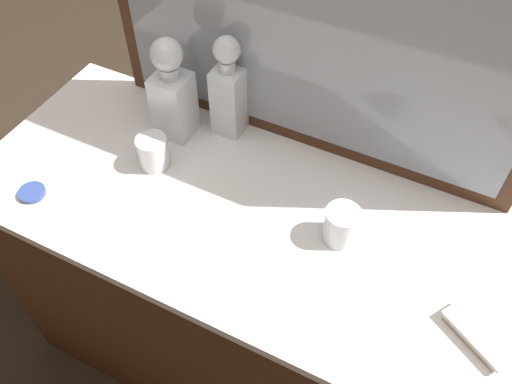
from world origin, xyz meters
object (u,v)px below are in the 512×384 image
Objects in this scene: crystal_decanter_right at (173,97)px; silver_brush_far_left at (477,336)px; crystal_tumbler_center at (153,153)px; crystal_tumbler_far_right at (341,226)px; porcelain_dish at (32,193)px; crystal_decanter_center at (229,95)px.

silver_brush_far_left is at bearing -16.16° from crystal_decanter_right.
crystal_tumbler_center is at bearing 172.15° from silver_brush_far_left.
crystal_decanter_right reaches higher than silver_brush_far_left.
crystal_tumbler_far_right is at bearing -14.61° from crystal_decanter_right.
crystal_decanter_right is at bearing 60.79° from porcelain_dish.
crystal_decanter_right is 0.41m from porcelain_dish.
crystal_tumbler_center reaches higher than silver_brush_far_left.
crystal_tumbler_center is 0.96× the size of crystal_tumbler_far_right.
crystal_decanter_right is 3.35× the size of crystal_tumbler_center.
crystal_tumbler_center is (-0.11, -0.20, -0.08)m from crystal_decanter_center.
porcelain_dish is at bearing -127.08° from crystal_decanter_center.
porcelain_dish is at bearing -163.11° from crystal_tumbler_far_right.
crystal_decanter_right is 1.00× the size of crystal_decanter_center.
porcelain_dish is (-0.32, -0.42, -0.11)m from crystal_decanter_center.
silver_brush_far_left is 2.36× the size of porcelain_dish.
crystal_decanter_center reaches higher than crystal_tumbler_far_right.
crystal_tumbler_center is 0.30m from porcelain_dish.
crystal_tumbler_far_right is at bearing -27.65° from crystal_decanter_center.
silver_brush_far_left is (0.72, -0.32, -0.10)m from crystal_decanter_center.
crystal_tumbler_far_right is (0.39, -0.20, -0.07)m from crystal_decanter_center.
crystal_decanter_center is 0.79m from silver_brush_far_left.
crystal_decanter_right is 3.21× the size of crystal_tumbler_far_right.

